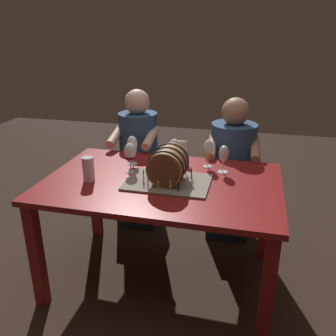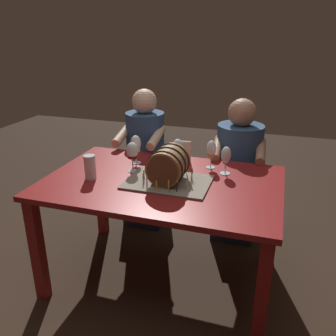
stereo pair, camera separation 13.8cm
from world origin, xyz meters
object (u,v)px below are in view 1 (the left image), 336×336
Objects in this scene: wine_glass_amber at (208,149)px; wine_glass_rose at (174,147)px; person_seated_left at (139,165)px; person_seated_right at (231,173)px; menu_card at (180,151)px; wine_glass_red at (130,153)px; wine_glass_empty at (224,154)px; dining_table at (162,195)px; barrel_cake at (168,167)px; beer_pint at (88,170)px; wine_glass_white at (132,146)px.

wine_glass_rose is at bearing -179.56° from wine_glass_amber.
person_seated_left is 0.79m from person_seated_right.
wine_glass_red is at bearing -136.83° from menu_card.
person_seated_right reaches higher than wine_glass_empty.
wine_glass_rose is 0.08m from menu_card.
wine_glass_red is at bearing 160.44° from dining_table.
barrel_cake is 0.43× the size of person_seated_left.
wine_glass_amber is 0.55m from person_seated_right.
barrel_cake is at bearing -140.57° from wine_glass_empty.
beer_pint is at bearing -137.58° from menu_card.
wine_glass_amber is at bearing 145.79° from wine_glass_empty.
wine_glass_empty is 1.20× the size of beer_pint.
wine_glass_white is 0.39m from beer_pint.
wine_glass_amber is 0.53m from wine_glass_red.
person_seated_right is at bearing 47.67° from wine_glass_rose.
person_seated_left reaches higher than person_seated_right.
person_seated_right reaches higher than dining_table.
wine_glass_red is 1.27× the size of menu_card.
barrel_cake is 0.39m from menu_card.
wine_glass_empty is (0.31, 0.26, 0.02)m from barrel_cake.
menu_card is (0.04, 0.36, 0.18)m from dining_table.
wine_glass_white is 0.61m from person_seated_left.
beer_pint reaches higher than dining_table.
menu_card is at bearing 21.61° from wine_glass_white.
dining_table is at bearing -129.15° from wine_glass_amber.
wine_glass_empty reaches higher than wine_glass_rose.
menu_card is (-0.32, 0.13, -0.05)m from wine_glass_empty.
wine_glass_red is 0.33m from wine_glass_rose.
wine_glass_empty is 0.16× the size of person_seated_left.
person_seated_right is (0.84, 0.84, -0.27)m from beer_pint.
person_seated_left is at bearing 103.82° from wine_glass_white.
menu_card is (0.31, 0.12, -0.06)m from wine_glass_white.
wine_glass_empty is at bearing -93.70° from person_seated_right.
dining_table is at bearing -19.56° from wine_glass_red.
person_seated_left reaches higher than menu_card.
menu_card is (0.48, 0.47, 0.01)m from beer_pint.
dining_table is 0.35m from wine_glass_red.
wine_glass_empty is 0.35m from menu_card.
barrel_cake reaches higher than wine_glass_rose.
wine_glass_amber is 0.24m from wine_glass_rose.
wine_glass_rose is at bearing 96.19° from barrel_cake.
wine_glass_amber is 0.16× the size of person_seated_left.
menu_card is (0.03, 0.06, -0.04)m from wine_glass_rose.
wine_glass_amber is at bearing -33.00° from person_seated_left.
person_seated_left is at bearing 120.42° from barrel_cake.
dining_table is 0.49m from beer_pint.
wine_glass_empty is (0.36, 0.23, 0.23)m from dining_table.
wine_glass_amber reaches higher than wine_glass_empty.
wine_glass_white reaches higher than menu_card.
barrel_cake reaches higher than wine_glass_red.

